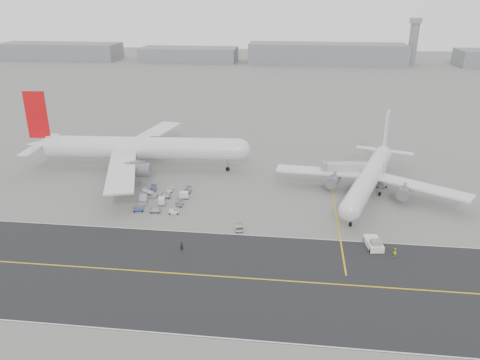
# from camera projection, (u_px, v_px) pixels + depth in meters

# --- Properties ---
(ground) EXTENTS (700.00, 700.00, 0.00)m
(ground) POSITION_uv_depth(u_px,v_px,m) (198.00, 227.00, 100.54)
(ground) COLOR gray
(ground) RESTS_ON ground
(taxiway) EXTENTS (220.00, 59.00, 0.03)m
(taxiway) POSITION_uv_depth(u_px,v_px,m) (205.00, 275.00, 83.40)
(taxiway) COLOR #252527
(taxiway) RESTS_ON ground
(horizon_buildings) EXTENTS (520.00, 28.00, 28.00)m
(horizon_buildings) POSITION_uv_depth(u_px,v_px,m) (312.00, 63.00, 336.97)
(horizon_buildings) COLOR gray
(horizon_buildings) RESTS_ON ground
(control_tower) EXTENTS (7.00, 7.00, 31.25)m
(control_tower) POSITION_uv_depth(u_px,v_px,m) (413.00, 40.00, 327.81)
(control_tower) COLOR gray
(control_tower) RESTS_ON ground
(airliner_a) EXTENTS (64.20, 63.34, 22.13)m
(airliner_a) POSITION_uv_depth(u_px,v_px,m) (137.00, 148.00, 131.59)
(airliner_a) COLOR silver
(airliner_a) RESTS_ON ground
(airliner_b) EXTENTS (45.83, 46.72, 16.71)m
(airliner_b) POSITION_uv_depth(u_px,v_px,m) (370.00, 176.00, 115.53)
(airliner_b) COLOR silver
(airliner_b) RESTS_ON ground
(pushback_tug) EXTENTS (3.42, 7.44, 2.10)m
(pushback_tug) POSITION_uv_depth(u_px,v_px,m) (374.00, 243.00, 92.34)
(pushback_tug) COLOR white
(pushback_tug) RESTS_ON ground
(jet_bridge) EXTENTS (17.16, 4.50, 6.43)m
(jet_bridge) POSITION_uv_depth(u_px,v_px,m) (354.00, 170.00, 120.73)
(jet_bridge) COLOR gray
(jet_bridge) RESTS_ON ground
(gse_cluster) EXTENTS (17.94, 21.15, 1.80)m
(gse_cluster) POSITION_uv_depth(u_px,v_px,m) (164.00, 201.00, 113.24)
(gse_cluster) COLOR gray
(gse_cluster) RESTS_ON ground
(stray_dolly) EXTENTS (1.93, 2.64, 1.47)m
(stray_dolly) POSITION_uv_depth(u_px,v_px,m) (239.00, 231.00, 99.15)
(stray_dolly) COLOR silver
(stray_dolly) RESTS_ON ground
(ground_crew_a) EXTENTS (0.78, 0.58, 1.96)m
(ground_crew_a) POSITION_uv_depth(u_px,v_px,m) (182.00, 247.00, 90.99)
(ground_crew_a) COLOR black
(ground_crew_a) RESTS_ON ground
(ground_crew_b) EXTENTS (1.12, 1.02, 1.87)m
(ground_crew_b) POSITION_uv_depth(u_px,v_px,m) (395.00, 252.00, 89.04)
(ground_crew_b) COLOR yellow
(ground_crew_b) RESTS_ON ground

